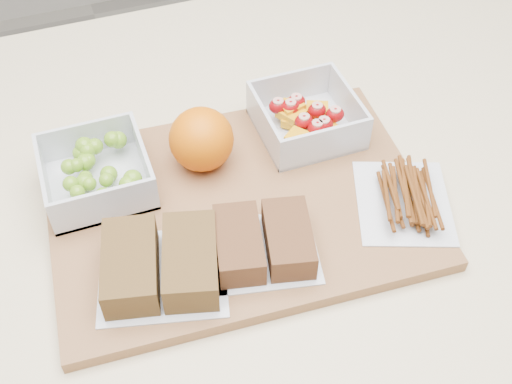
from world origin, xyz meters
The scene contains 8 objects.
counter centered at (0.00, 0.00, 0.45)m, with size 1.20×0.90×0.90m, color beige.
cutting_board centered at (-0.01, 0.01, 0.91)m, with size 0.42×0.30×0.02m, color #8E603B.
grape_container centered at (-0.15, 0.08, 0.94)m, with size 0.12×0.12×0.05m.
fruit_container centered at (0.11, 0.09, 0.94)m, with size 0.12×0.12×0.05m.
orange centered at (-0.03, 0.08, 0.95)m, with size 0.08×0.08×0.08m, color orange.
sandwich_bag_left centered at (-0.12, -0.06, 0.94)m, with size 0.15×0.14×0.04m.
sandwich_bag_center centered at (-0.01, -0.07, 0.93)m, with size 0.13×0.12×0.03m.
pretzel_bag centered at (0.16, -0.06, 0.93)m, with size 0.14×0.15×0.03m.
Camera 1 is at (-0.15, -0.45, 1.46)m, focal length 45.00 mm.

